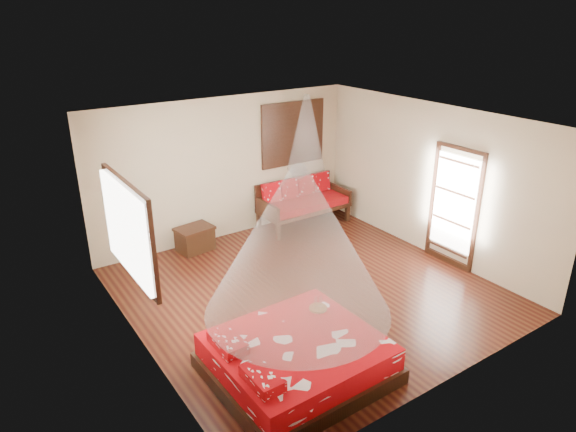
{
  "coord_description": "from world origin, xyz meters",
  "views": [
    {
      "loc": [
        -4.42,
        -5.9,
        4.34
      ],
      "look_at": [
        -0.03,
        0.55,
        1.15
      ],
      "focal_mm": 32.0,
      "sensor_mm": 36.0,
      "label": 1
    }
  ],
  "objects": [
    {
      "name": "glazed_door",
      "position": [
        2.72,
        -0.6,
        1.07
      ],
      "size": [
        0.08,
        1.02,
        2.16
      ],
      "color": "black",
      "rests_on": "floor"
    },
    {
      "name": "daybed",
      "position": [
        1.57,
        2.39,
        0.52
      ],
      "size": [
        1.93,
        0.86,
        0.97
      ],
      "color": "black",
      "rests_on": "floor"
    },
    {
      "name": "wine_tray",
      "position": [
        -0.7,
        -1.16,
        0.55
      ],
      "size": [
        0.25,
        0.25,
        0.2
      ],
      "rotation": [
        0.0,
        0.0,
        -0.14
      ],
      "color": "brown",
      "rests_on": "bed"
    },
    {
      "name": "mosquito_net_main",
      "position": [
        -1.35,
        -1.6,
        1.85
      ],
      "size": [
        2.22,
        2.22,
        1.8
      ],
      "primitive_type": "cone",
      "color": "white",
      "rests_on": "ceiling"
    },
    {
      "name": "mosquito_net_daybed",
      "position": [
        1.57,
        2.25,
        2.0
      ],
      "size": [
        0.77,
        0.77,
        1.5
      ],
      "primitive_type": "cone",
      "color": "white",
      "rests_on": "ceiling"
    },
    {
      "name": "bed",
      "position": [
        -1.37,
        -1.6,
        0.25
      ],
      "size": [
        2.09,
        1.9,
        0.64
      ],
      "rotation": [
        0.0,
        0.0,
        0.02
      ],
      "color": "black",
      "rests_on": "floor"
    },
    {
      "name": "shutter_panel",
      "position": [
        1.57,
        2.72,
        1.9
      ],
      "size": [
        1.52,
        0.06,
        1.32
      ],
      "color": "black",
      "rests_on": "wall_back"
    },
    {
      "name": "window_left",
      "position": [
        -2.71,
        0.2,
        1.7
      ],
      "size": [
        0.1,
        1.74,
        1.34
      ],
      "color": "black",
      "rests_on": "wall_left"
    },
    {
      "name": "storage_chest",
      "position": [
        -0.89,
        2.45,
        0.24
      ],
      "size": [
        0.74,
        0.59,
        0.47
      ],
      "rotation": [
        0.0,
        0.0,
        0.14
      ],
      "color": "black",
      "rests_on": "floor"
    },
    {
      "name": "room",
      "position": [
        0.0,
        0.0,
        1.4
      ],
      "size": [
        5.54,
        5.54,
        2.84
      ],
      "color": "black",
      "rests_on": "ground"
    }
  ]
}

